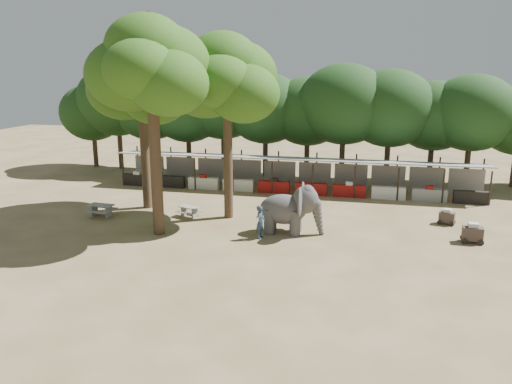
% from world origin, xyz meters
% --- Properties ---
extents(ground, '(100.00, 100.00, 0.00)m').
position_xyz_m(ground, '(0.00, 0.00, 0.00)').
color(ground, brown).
rests_on(ground, ground).
extents(vendor_stalls, '(28.00, 2.99, 2.80)m').
position_xyz_m(vendor_stalls, '(-0.00, 13.84, 1.18)').
color(vendor_stalls, '#95979D').
rests_on(vendor_stalls, ground).
extents(yard_tree_left, '(7.10, 6.90, 11.02)m').
position_xyz_m(yard_tree_left, '(-9.13, 7.19, 8.20)').
color(yard_tree_left, '#332316').
rests_on(yard_tree_left, ground).
extents(yard_tree_center, '(7.10, 6.90, 12.04)m').
position_xyz_m(yard_tree_center, '(-6.13, 2.19, 9.21)').
color(yard_tree_center, '#332316').
rests_on(yard_tree_center, ground).
extents(yard_tree_back, '(7.10, 6.90, 11.36)m').
position_xyz_m(yard_tree_back, '(-3.13, 6.19, 8.54)').
color(yard_tree_back, '#332316').
rests_on(yard_tree_back, ground).
extents(backdrop_trees, '(46.46, 5.95, 8.33)m').
position_xyz_m(backdrop_trees, '(0.00, 19.00, 5.51)').
color(backdrop_trees, '#332316').
rests_on(backdrop_trees, ground).
extents(elephant, '(3.74, 2.88, 2.87)m').
position_xyz_m(elephant, '(1.31, 3.79, 1.44)').
color(elephant, '#403D3E').
rests_on(elephant, ground).
extents(handler, '(0.49, 0.70, 1.87)m').
position_xyz_m(handler, '(-0.18, 2.52, 0.93)').
color(handler, '#26384C').
rests_on(handler, ground).
extents(picnic_table_near, '(1.69, 1.55, 0.79)m').
position_xyz_m(picnic_table_near, '(-10.94, 4.34, 0.52)').
color(picnic_table_near, gray).
rests_on(picnic_table_near, ground).
extents(picnic_table_far, '(1.66, 1.59, 0.66)m').
position_xyz_m(picnic_table_far, '(-5.46, 5.53, 0.43)').
color(picnic_table_far, gray).
rests_on(picnic_table_far, ground).
extents(cart_front, '(1.17, 0.79, 1.11)m').
position_xyz_m(cart_front, '(11.15, 4.33, 0.55)').
color(cart_front, '#352924').
rests_on(cart_front, ground).
extents(cart_back, '(1.12, 0.89, 0.95)m').
position_xyz_m(cart_back, '(10.27, 7.53, 0.47)').
color(cart_back, '#352924').
rests_on(cart_back, ground).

